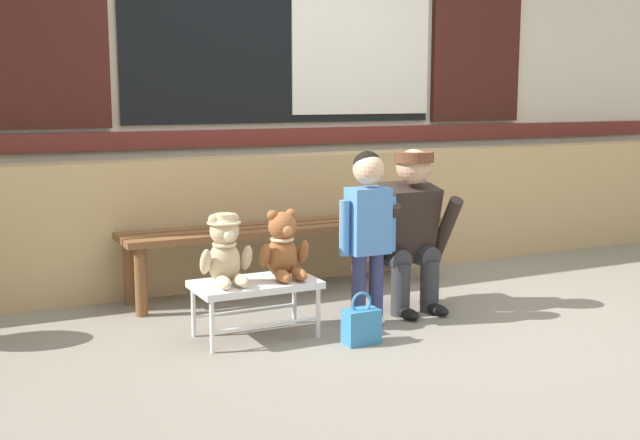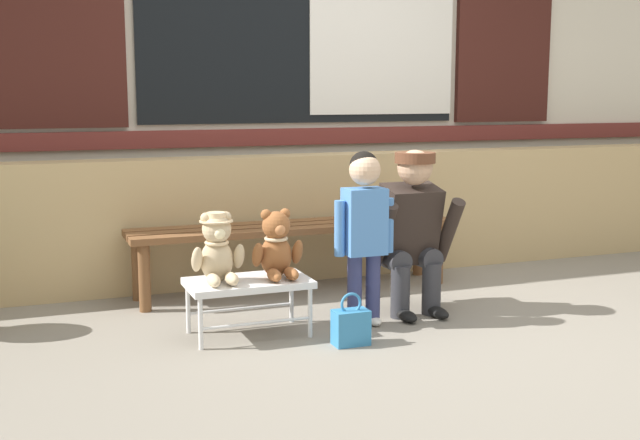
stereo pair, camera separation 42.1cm
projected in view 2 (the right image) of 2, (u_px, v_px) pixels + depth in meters
ground_plane at (420, 331)px, 4.30m from camera, size 60.00×60.00×0.00m
brick_low_wall at (324, 215)px, 5.55m from camera, size 7.96×0.25×0.85m
shop_facade at (299, 33)px, 5.83m from camera, size 8.12×0.26×3.37m
wooden_bench_long at (294, 234)px, 5.10m from camera, size 2.10×0.40×0.44m
small_display_bench at (248, 286)px, 4.19m from camera, size 0.64×0.36×0.30m
teddy_bear_with_hat at (217, 249)px, 4.10m from camera, size 0.28×0.27×0.36m
teddy_bear_plain at (277, 247)px, 4.21m from camera, size 0.28×0.26×0.36m
child_standing at (364, 219)px, 4.31m from camera, size 0.35×0.18×0.96m
adult_crouching at (412, 231)px, 4.60m from camera, size 0.50×0.49×0.95m
handbag_on_ground at (351, 326)px, 4.05m from camera, size 0.18×0.11×0.27m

